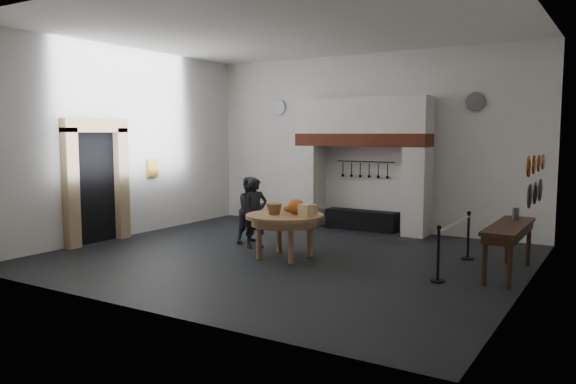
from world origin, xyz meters
The scene contains 39 objects.
floor centered at (0.00, 0.00, 0.00)m, with size 9.00×8.00×0.02m, color black.
ceiling centered at (0.00, 0.00, 4.50)m, with size 9.00×8.00×0.02m, color silver.
wall_back centered at (0.00, 4.00, 2.25)m, with size 9.00×0.02×4.50m, color silver.
wall_front centered at (0.00, -4.00, 2.25)m, with size 9.00×0.02×4.50m, color silver.
wall_left centered at (-4.50, 0.00, 2.25)m, with size 0.02×8.00×4.50m, color silver.
wall_right centered at (4.50, 0.00, 2.25)m, with size 0.02×8.00×4.50m, color silver.
chimney_pier_left centered at (-1.48, 3.65, 1.07)m, with size 0.55×0.70×2.15m, color silver.
chimney_pier_right centered at (1.48, 3.65, 1.07)m, with size 0.55×0.70×2.15m, color silver.
hearth_brick_band centered at (0.00, 3.65, 2.31)m, with size 3.50×0.72×0.32m, color #9E442B.
chimney_hood centered at (0.00, 3.65, 2.92)m, with size 3.50×0.70×0.90m, color silver.
iron_range centered at (0.00, 3.72, 0.25)m, with size 1.90×0.45×0.50m, color black.
utensil_rail centered at (0.00, 3.92, 1.75)m, with size 0.02×0.02×1.60m, color black.
door_recess centered at (-4.47, -1.00, 1.25)m, with size 0.04×1.10×2.50m, color black.
door_jamb_near centered at (-4.38, -1.70, 1.30)m, with size 0.22×0.30×2.60m, color tan.
door_jamb_far centered at (-4.38, -0.30, 1.30)m, with size 0.22×0.30×2.60m, color tan.
door_lintel centered at (-4.38, -1.00, 2.65)m, with size 0.22×1.70×0.30m, color tan.
wall_plaque centered at (-4.45, 0.80, 1.60)m, with size 0.05×0.34×0.44m, color gold.
work_table centered at (0.03, -0.09, 0.84)m, with size 1.56×1.56×0.07m, color tan.
pumpkin centered at (0.23, 0.01, 1.03)m, with size 0.36×0.36×0.31m, color #D74B1E.
cheese_block_big centered at (0.53, -0.14, 0.99)m, with size 0.22×0.22×0.24m, color #E7CF8A.
cheese_block_small centered at (0.51, 0.16, 0.97)m, with size 0.18×0.18×0.20m, color #E6C989.
wicker_basket centered at (-0.12, -0.24, 0.98)m, with size 0.32×0.32×0.22m, color brown.
bread_loaf centered at (-0.07, 0.26, 0.94)m, with size 0.31×0.18×0.13m, color #935434.
visitor_near centered at (-1.03, 0.42, 0.76)m, with size 0.56×0.37×1.53m, color black.
visitor_far centered at (-1.43, 0.82, 0.75)m, with size 0.73×0.57×1.50m, color black.
side_table centered at (4.10, 0.77, 0.87)m, with size 0.55×2.20×0.06m, color #381E14.
pewter_jug centered at (4.10, 1.37, 1.01)m, with size 0.12×0.12×0.22m, color #4B4A4F.
copper_pan_a centered at (4.46, 0.20, 1.95)m, with size 0.34×0.34×0.03m, color #C6662D.
copper_pan_b centered at (4.46, 0.75, 1.95)m, with size 0.32×0.32×0.03m, color #C6662D.
copper_pan_c centered at (4.46, 1.30, 1.95)m, with size 0.30×0.30×0.03m, color #C6662D.
copper_pan_d centered at (4.46, 1.85, 1.95)m, with size 0.28×0.28×0.03m, color #C6662D.
pewter_plate_left centered at (4.46, 0.40, 1.45)m, with size 0.40×0.40×0.03m, color #4C4C51.
pewter_plate_mid centered at (4.46, 1.00, 1.45)m, with size 0.40×0.40×0.03m, color #4C4C51.
pewter_plate_right centered at (4.46, 1.60, 1.45)m, with size 0.40×0.40×0.03m, color #4C4C51.
pewter_plate_back_left centered at (-2.70, 3.96, 3.20)m, with size 0.44×0.44×0.03m, color #4C4C51.
pewter_plate_back_right centered at (2.70, 3.96, 3.20)m, with size 0.44×0.44×0.03m, color #4C4C51.
barrier_post_near centered at (3.19, -0.32, 0.45)m, with size 0.05×0.05×0.90m, color black.
barrier_post_far centered at (3.19, 1.68, 0.45)m, with size 0.05×0.05×0.90m, color black.
barrier_rope centered at (3.19, 0.68, 0.85)m, with size 0.04×0.04×2.00m, color beige.
Camera 1 is at (5.86, -9.46, 2.48)m, focal length 35.00 mm.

